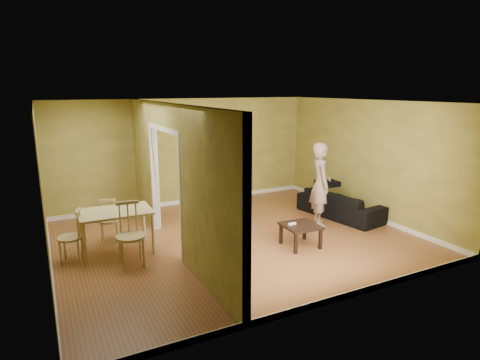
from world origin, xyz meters
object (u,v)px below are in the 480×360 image
person (321,177)px  coffee_table (301,228)px  chair_near (131,235)px  bookshelf (228,165)px  dining_table (115,215)px  chair_far (109,219)px  chair_left (70,236)px  sofa (340,200)px

person → coffee_table: 1.52m
chair_near → coffee_table: bearing=-7.8°
coffee_table → bookshelf: bearing=87.2°
dining_table → chair_near: 0.69m
bookshelf → coffee_table: (-0.17, -3.49, -0.57)m
chair_near → chair_far: (-0.14, 1.26, -0.09)m
person → bookshelf: size_ratio=1.12×
coffee_table → chair_left: size_ratio=0.69×
person → bookshelf: person is taller
person → coffee_table: (-1.07, -0.83, -0.68)m
chair_far → coffee_table: bearing=161.1°
person → chair_far: size_ratio=2.38×
bookshelf → chair_near: bearing=-136.9°
sofa → bookshelf: size_ratio=1.09×
bookshelf → chair_near: bookshelf is taller
dining_table → person: bearing=-5.8°
person → chair_left: bearing=108.8°
sofa → dining_table: 4.87m
person → chair_near: 4.04m
chair_near → chair_far: chair_near is taller
coffee_table → chair_near: size_ratio=0.60×
bookshelf → chair_far: (-3.24, -1.64, -0.48)m
sofa → chair_left: chair_left is taller
person → dining_table: size_ratio=1.69×
chair_near → dining_table: bearing=103.5°
dining_table → chair_far: size_ratio=1.41×
chair_left → chair_far: size_ratio=1.03×
dining_table → chair_near: chair_near is taller
person → dining_table: bearing=107.1°
sofa → chair_left: bearing=78.9°
chair_near → chair_far: bearing=100.0°
person → chair_left: (-4.87, 0.35, -0.58)m
coffee_table → chair_left: bearing=162.7°
chair_near → sofa: bearing=9.0°
sofa → person: person is taller
chair_left → chair_far: 0.99m
person → chair_far: bearing=99.0°
sofa → dining_table: dining_table is taller
sofa → chair_far: (-4.88, 0.82, 0.05)m
bookshelf → dining_table: size_ratio=1.51×
coffee_table → chair_near: (-2.93, 0.59, 0.17)m
coffee_table → chair_near: 3.00m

